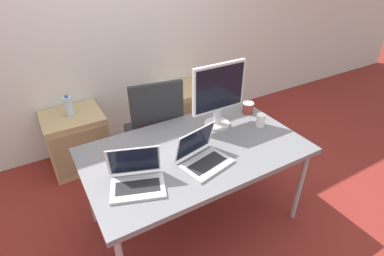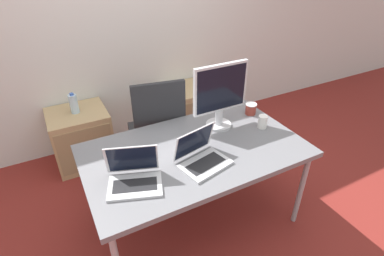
{
  "view_description": "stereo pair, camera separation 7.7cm",
  "coord_description": "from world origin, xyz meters",
  "px_view_note": "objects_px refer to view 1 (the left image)",
  "views": [
    {
      "loc": [
        -0.9,
        -1.49,
        1.98
      ],
      "look_at": [
        0.0,
        0.05,
        0.87
      ],
      "focal_mm": 28.0,
      "sensor_mm": 36.0,
      "label": 1
    },
    {
      "loc": [
        -0.83,
        -1.53,
        1.98
      ],
      "look_at": [
        0.0,
        0.05,
        0.87
      ],
      "focal_mm": 28.0,
      "sensor_mm": 36.0,
      "label": 2
    }
  ],
  "objects_px": {
    "cabinet_left": "(77,140)",
    "coffee_cup_brown": "(248,108)",
    "laptop_right": "(137,178)",
    "cabinet_right": "(185,110)",
    "monitor": "(218,95)",
    "laptop_left": "(203,156)",
    "mouse": "(193,139)",
    "office_chair": "(155,141)",
    "water_bottle": "(69,106)",
    "coffee_cup_white": "(261,120)"
  },
  "relations": [
    {
      "from": "cabinet_right",
      "to": "monitor",
      "type": "height_order",
      "value": "monitor"
    },
    {
      "from": "cabinet_left",
      "to": "water_bottle",
      "type": "height_order",
      "value": "water_bottle"
    },
    {
      "from": "cabinet_left",
      "to": "mouse",
      "type": "relative_size",
      "value": 8.92
    },
    {
      "from": "cabinet_right",
      "to": "coffee_cup_white",
      "type": "height_order",
      "value": "coffee_cup_white"
    },
    {
      "from": "cabinet_right",
      "to": "coffee_cup_white",
      "type": "distance_m",
      "value": 1.34
    },
    {
      "from": "water_bottle",
      "to": "laptop_left",
      "type": "relative_size",
      "value": 0.57
    },
    {
      "from": "monitor",
      "to": "mouse",
      "type": "height_order",
      "value": "monitor"
    },
    {
      "from": "water_bottle",
      "to": "mouse",
      "type": "distance_m",
      "value": 1.35
    },
    {
      "from": "water_bottle",
      "to": "coffee_cup_brown",
      "type": "bearing_deg",
      "value": -38.01
    },
    {
      "from": "water_bottle",
      "to": "laptop_right",
      "type": "relative_size",
      "value": 0.54
    },
    {
      "from": "water_bottle",
      "to": "coffee_cup_brown",
      "type": "distance_m",
      "value": 1.67
    },
    {
      "from": "water_bottle",
      "to": "laptop_left",
      "type": "height_order",
      "value": "laptop_left"
    },
    {
      "from": "monitor",
      "to": "coffee_cup_white",
      "type": "height_order",
      "value": "monitor"
    },
    {
      "from": "office_chair",
      "to": "coffee_cup_brown",
      "type": "bearing_deg",
      "value": -34.46
    },
    {
      "from": "office_chair",
      "to": "coffee_cup_brown",
      "type": "height_order",
      "value": "office_chair"
    },
    {
      "from": "cabinet_right",
      "to": "laptop_left",
      "type": "xyz_separation_m",
      "value": [
        -0.65,
        -1.41,
        0.48
      ]
    },
    {
      "from": "monitor",
      "to": "office_chair",
      "type": "bearing_deg",
      "value": 123.47
    },
    {
      "from": "water_bottle",
      "to": "coffee_cup_white",
      "type": "relative_size",
      "value": 1.97
    },
    {
      "from": "monitor",
      "to": "coffee_cup_brown",
      "type": "relative_size",
      "value": 5.44
    },
    {
      "from": "cabinet_left",
      "to": "coffee_cup_brown",
      "type": "relative_size",
      "value": 6.03
    },
    {
      "from": "monitor",
      "to": "coffee_cup_white",
      "type": "relative_size",
      "value": 4.98
    },
    {
      "from": "office_chair",
      "to": "laptop_right",
      "type": "bearing_deg",
      "value": -119.39
    },
    {
      "from": "laptop_right",
      "to": "coffee_cup_brown",
      "type": "distance_m",
      "value": 1.22
    },
    {
      "from": "laptop_left",
      "to": "mouse",
      "type": "relative_size",
      "value": 5.64
    },
    {
      "from": "laptop_right",
      "to": "coffee_cup_white",
      "type": "height_order",
      "value": "laptop_right"
    },
    {
      "from": "cabinet_left",
      "to": "mouse",
      "type": "height_order",
      "value": "mouse"
    },
    {
      "from": "mouse",
      "to": "coffee_cup_white",
      "type": "distance_m",
      "value": 0.59
    },
    {
      "from": "office_chair",
      "to": "cabinet_right",
      "type": "xyz_separation_m",
      "value": [
        0.64,
        0.55,
        -0.1
      ]
    },
    {
      "from": "mouse",
      "to": "coffee_cup_white",
      "type": "xyz_separation_m",
      "value": [
        0.58,
        -0.08,
        0.04
      ]
    },
    {
      "from": "cabinet_left",
      "to": "mouse",
      "type": "xyz_separation_m",
      "value": [
        0.68,
        -1.16,
        0.45
      ]
    },
    {
      "from": "cabinet_right",
      "to": "mouse",
      "type": "bearing_deg",
      "value": -116.57
    },
    {
      "from": "cabinet_left",
      "to": "monitor",
      "type": "bearing_deg",
      "value": -47.88
    },
    {
      "from": "laptop_left",
      "to": "mouse",
      "type": "distance_m",
      "value": 0.26
    },
    {
      "from": "office_chair",
      "to": "cabinet_right",
      "type": "relative_size",
      "value": 1.82
    },
    {
      "from": "monitor",
      "to": "mouse",
      "type": "xyz_separation_m",
      "value": [
        -0.29,
        -0.1,
        -0.26
      ]
    },
    {
      "from": "mouse",
      "to": "coffee_cup_brown",
      "type": "relative_size",
      "value": 0.68
    },
    {
      "from": "water_bottle",
      "to": "coffee_cup_brown",
      "type": "height_order",
      "value": "coffee_cup_brown"
    },
    {
      "from": "water_bottle",
      "to": "coffee_cup_white",
      "type": "bearing_deg",
      "value": -44.84
    },
    {
      "from": "water_bottle",
      "to": "laptop_right",
      "type": "distance_m",
      "value": 1.41
    },
    {
      "from": "cabinet_right",
      "to": "monitor",
      "type": "distance_m",
      "value": 1.31
    },
    {
      "from": "office_chair",
      "to": "laptop_left",
      "type": "relative_size",
      "value": 2.88
    },
    {
      "from": "coffee_cup_white",
      "to": "mouse",
      "type": "bearing_deg",
      "value": 171.81
    },
    {
      "from": "cabinet_left",
      "to": "coffee_cup_brown",
      "type": "distance_m",
      "value": 1.73
    },
    {
      "from": "mouse",
      "to": "coffee_cup_white",
      "type": "height_order",
      "value": "coffee_cup_white"
    },
    {
      "from": "mouse",
      "to": "coffee_cup_white",
      "type": "bearing_deg",
      "value": -8.19
    },
    {
      "from": "cabinet_left",
      "to": "coffee_cup_brown",
      "type": "bearing_deg",
      "value": -37.95
    },
    {
      "from": "office_chair",
      "to": "water_bottle",
      "type": "relative_size",
      "value": 5.09
    },
    {
      "from": "cabinet_left",
      "to": "laptop_right",
      "type": "height_order",
      "value": "laptop_right"
    },
    {
      "from": "office_chair",
      "to": "cabinet_left",
      "type": "xyz_separation_m",
      "value": [
        -0.62,
        0.55,
        -0.1
      ]
    },
    {
      "from": "coffee_cup_white",
      "to": "coffee_cup_brown",
      "type": "relative_size",
      "value": 1.09
    }
  ]
}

